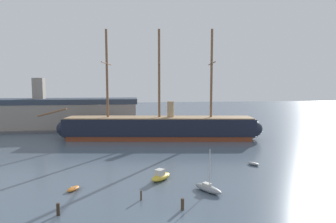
{
  "coord_description": "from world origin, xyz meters",
  "views": [
    {
      "loc": [
        -3.95,
        -27.82,
        15.22
      ],
      "look_at": [
        3.79,
        32.39,
        9.2
      ],
      "focal_mm": 30.89,
      "sensor_mm": 36.0,
      "label": 1
    }
  ],
  "objects_px": {
    "dinghy_distant_centre": "(142,130)",
    "mooring_piling_left_pair": "(182,204)",
    "sailboat_foreground_right": "(208,188)",
    "mooring_piling_right_pair": "(58,209)",
    "mooring_piling_nearest": "(141,195)",
    "dinghy_mid_right": "(253,164)",
    "motorboat_near_centre": "(161,176)",
    "dinghy_foreground_left": "(73,189)",
    "tall_ship": "(159,127)",
    "dockside_warehouse_left": "(59,114)",
    "seagull_in_flight": "(100,105)"
  },
  "relations": [
    {
      "from": "dinghy_foreground_left",
      "to": "dockside_warehouse_left",
      "type": "bearing_deg",
      "value": 105.07
    },
    {
      "from": "tall_ship",
      "to": "motorboat_near_centre",
      "type": "height_order",
      "value": "tall_ship"
    },
    {
      "from": "motorboat_near_centre",
      "to": "dinghy_distant_centre",
      "type": "bearing_deg",
      "value": 91.27
    },
    {
      "from": "sailboat_foreground_right",
      "to": "mooring_piling_right_pair",
      "type": "height_order",
      "value": "sailboat_foreground_right"
    },
    {
      "from": "motorboat_near_centre",
      "to": "dinghy_foreground_left",
      "type": "bearing_deg",
      "value": -167.37
    },
    {
      "from": "dinghy_distant_centre",
      "to": "mooring_piling_left_pair",
      "type": "height_order",
      "value": "mooring_piling_left_pair"
    },
    {
      "from": "tall_ship",
      "to": "dockside_warehouse_left",
      "type": "xyz_separation_m",
      "value": [
        -30.72,
        19.23,
        1.91
      ]
    },
    {
      "from": "dinghy_foreground_left",
      "to": "seagull_in_flight",
      "type": "height_order",
      "value": "seagull_in_flight"
    },
    {
      "from": "dinghy_mid_right",
      "to": "mooring_piling_nearest",
      "type": "relative_size",
      "value": 1.92
    },
    {
      "from": "sailboat_foreground_right",
      "to": "seagull_in_flight",
      "type": "distance_m",
      "value": 25.19
    },
    {
      "from": "dockside_warehouse_left",
      "to": "tall_ship",
      "type": "bearing_deg",
      "value": -32.04
    },
    {
      "from": "seagull_in_flight",
      "to": "dockside_warehouse_left",
      "type": "bearing_deg",
      "value": 112.45
    },
    {
      "from": "dinghy_distant_centre",
      "to": "seagull_in_flight",
      "type": "xyz_separation_m",
      "value": [
        -9.22,
        -35.85,
        10.84
      ]
    },
    {
      "from": "sailboat_foreground_right",
      "to": "dinghy_mid_right",
      "type": "distance_m",
      "value": 16.66
    },
    {
      "from": "mooring_piling_nearest",
      "to": "tall_ship",
      "type": "bearing_deg",
      "value": 81.07
    },
    {
      "from": "tall_ship",
      "to": "mooring_piling_right_pair",
      "type": "bearing_deg",
      "value": -110.16
    },
    {
      "from": "dockside_warehouse_left",
      "to": "dinghy_mid_right",
      "type": "bearing_deg",
      "value": -45.52
    },
    {
      "from": "sailboat_foreground_right",
      "to": "dockside_warehouse_left",
      "type": "distance_m",
      "value": 67.4
    },
    {
      "from": "mooring_piling_nearest",
      "to": "dinghy_mid_right",
      "type": "bearing_deg",
      "value": 32.28
    },
    {
      "from": "mooring_piling_nearest",
      "to": "dockside_warehouse_left",
      "type": "height_order",
      "value": "dockside_warehouse_left"
    },
    {
      "from": "tall_ship",
      "to": "motorboat_near_centre",
      "type": "bearing_deg",
      "value": -95.24
    },
    {
      "from": "tall_ship",
      "to": "dockside_warehouse_left",
      "type": "bearing_deg",
      "value": 147.96
    },
    {
      "from": "motorboat_near_centre",
      "to": "mooring_piling_right_pair",
      "type": "height_order",
      "value": "motorboat_near_centre"
    },
    {
      "from": "dinghy_foreground_left",
      "to": "sailboat_foreground_right",
      "type": "distance_m",
      "value": 19.1
    },
    {
      "from": "dinghy_mid_right",
      "to": "mooring_piling_right_pair",
      "type": "height_order",
      "value": "mooring_piling_right_pair"
    },
    {
      "from": "dinghy_distant_centre",
      "to": "dockside_warehouse_left",
      "type": "bearing_deg",
      "value": 166.59
    },
    {
      "from": "dinghy_foreground_left",
      "to": "mooring_piling_left_pair",
      "type": "relative_size",
      "value": 1.76
    },
    {
      "from": "dinghy_mid_right",
      "to": "mooring_piling_left_pair",
      "type": "distance_m",
      "value": 23.63
    },
    {
      "from": "dinghy_foreground_left",
      "to": "dockside_warehouse_left",
      "type": "height_order",
      "value": "dockside_warehouse_left"
    },
    {
      "from": "tall_ship",
      "to": "sailboat_foreground_right",
      "type": "distance_m",
      "value": 39.13
    },
    {
      "from": "sailboat_foreground_right",
      "to": "mooring_piling_right_pair",
      "type": "bearing_deg",
      "value": -165.89
    },
    {
      "from": "dinghy_foreground_left",
      "to": "dinghy_mid_right",
      "type": "relative_size",
      "value": 1.0
    },
    {
      "from": "tall_ship",
      "to": "seagull_in_flight",
      "type": "height_order",
      "value": "tall_ship"
    },
    {
      "from": "tall_ship",
      "to": "mooring_piling_right_pair",
      "type": "distance_m",
      "value": 46.64
    },
    {
      "from": "seagull_in_flight",
      "to": "dinghy_mid_right",
      "type": "bearing_deg",
      "value": -8.53
    },
    {
      "from": "sailboat_foreground_right",
      "to": "mooring_piling_left_pair",
      "type": "xyz_separation_m",
      "value": [
        -4.6,
        -5.26,
        0.18
      ]
    },
    {
      "from": "mooring_piling_nearest",
      "to": "motorboat_near_centre",
      "type": "bearing_deg",
      "value": 65.84
    },
    {
      "from": "motorboat_near_centre",
      "to": "dinghy_mid_right",
      "type": "distance_m",
      "value": 18.91
    },
    {
      "from": "sailboat_foreground_right",
      "to": "motorboat_near_centre",
      "type": "xyz_separation_m",
      "value": [
        -6.1,
        5.73,
        0.11
      ]
    },
    {
      "from": "mooring_piling_right_pair",
      "to": "dinghy_mid_right",
      "type": "bearing_deg",
      "value": 28.11
    },
    {
      "from": "mooring_piling_nearest",
      "to": "mooring_piling_left_pair",
      "type": "relative_size",
      "value": 0.92
    },
    {
      "from": "sailboat_foreground_right",
      "to": "mooring_piling_left_pair",
      "type": "relative_size",
      "value": 4.39
    },
    {
      "from": "tall_ship",
      "to": "motorboat_near_centre",
      "type": "relative_size",
      "value": 14.01
    },
    {
      "from": "dinghy_foreground_left",
      "to": "sailboat_foreground_right",
      "type": "height_order",
      "value": "sailboat_foreground_right"
    },
    {
      "from": "dockside_warehouse_left",
      "to": "seagull_in_flight",
      "type": "relative_size",
      "value": 50.15
    },
    {
      "from": "mooring_piling_left_pair",
      "to": "seagull_in_flight",
      "type": "relative_size",
      "value": 1.3
    },
    {
      "from": "dinghy_distant_centre",
      "to": "mooring_piling_right_pair",
      "type": "xyz_separation_m",
      "value": [
        -11.98,
        -56.6,
        0.36
      ]
    },
    {
      "from": "mooring_piling_nearest",
      "to": "mooring_piling_right_pair",
      "type": "height_order",
      "value": "mooring_piling_right_pair"
    },
    {
      "from": "dinghy_distant_centre",
      "to": "mooring_piling_nearest",
      "type": "distance_m",
      "value": 53.56
    },
    {
      "from": "sailboat_foreground_right",
      "to": "motorboat_near_centre",
      "type": "relative_size",
      "value": 1.42
    }
  ]
}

